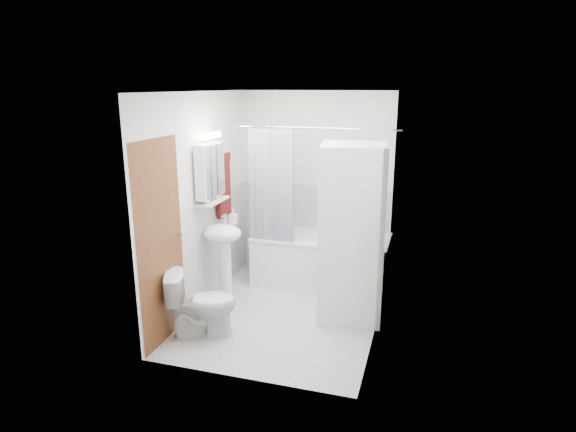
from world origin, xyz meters
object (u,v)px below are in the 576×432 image
(bathtub, at_px, (321,258))
(sink, at_px, (223,246))
(washer_dryer, at_px, (351,233))
(toilet, at_px, (202,304))

(bathtub, distance_m, sink, 1.34)
(washer_dryer, distance_m, toilet, 1.71)
(bathtub, relative_size, washer_dryer, 0.89)
(sink, distance_m, toilet, 0.84)
(toilet, bearing_deg, washer_dryer, -80.60)
(sink, height_order, washer_dryer, washer_dryer)
(bathtub, bearing_deg, sink, -137.07)
(washer_dryer, height_order, toilet, washer_dryer)
(bathtub, bearing_deg, washer_dryer, -57.18)
(washer_dryer, bearing_deg, sink, 177.31)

